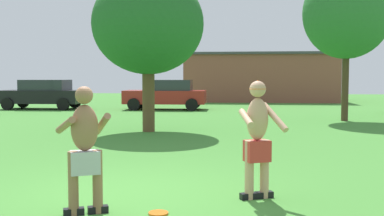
{
  "coord_description": "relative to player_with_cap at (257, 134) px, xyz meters",
  "views": [
    {
      "loc": [
        1.79,
        -6.7,
        1.77
      ],
      "look_at": [
        0.88,
        1.35,
        1.21
      ],
      "focal_mm": 43.12,
      "sensor_mm": 36.0,
      "label": 1
    }
  ],
  "objects": [
    {
      "name": "car_black_near_post",
      "position": [
        -10.98,
        17.15,
        -0.12
      ],
      "size": [
        4.34,
        2.1,
        1.58
      ],
      "color": "black",
      "rests_on": "ground_plane"
    },
    {
      "name": "player_with_cap",
      "position": [
        0.0,
        0.0,
        0.0
      ],
      "size": [
        0.71,
        0.72,
        1.72
      ],
      "color": "black",
      "rests_on": "ground_plane"
    },
    {
      "name": "frisbee",
      "position": [
        -1.28,
        -0.91,
        -0.93
      ],
      "size": [
        0.26,
        0.26,
        0.03
      ],
      "primitive_type": "cylinder",
      "color": "orange",
      "rests_on": "ground_plane"
    },
    {
      "name": "player_in_gray",
      "position": [
        -2.21,
        -1.0,
        -0.08
      ],
      "size": [
        0.83,
        0.69,
        1.65
      ],
      "color": "black",
      "rests_on": "ground_plane"
    },
    {
      "name": "tree_right_field",
      "position": [
        3.79,
        12.17,
        3.3
      ],
      "size": [
        3.41,
        3.41,
        6.06
      ],
      "color": "#4C3823",
      "rests_on": "ground_plane"
    },
    {
      "name": "outbuilding_behind_lot",
      "position": [
        0.91,
        27.61,
        0.76
      ],
      "size": [
        10.77,
        7.23,
        3.39
      ],
      "color": "brown",
      "rests_on": "ground_plane"
    },
    {
      "name": "car_red_far_end",
      "position": [
        -4.31,
        17.52,
        -0.12
      ],
      "size": [
        4.34,
        2.1,
        1.58
      ],
      "color": "maroon",
      "rests_on": "ground_plane"
    },
    {
      "name": "ground_plane",
      "position": [
        -1.99,
        0.06,
        -0.94
      ],
      "size": [
        80.0,
        80.0,
        0.0
      ],
      "primitive_type": "plane",
      "color": "#428433"
    },
    {
      "name": "tree_left_field",
      "position": [
        -3.23,
        7.83,
        2.46
      ],
      "size": [
        3.54,
        3.54,
        5.02
      ],
      "color": "brown",
      "rests_on": "ground_plane"
    }
  ]
}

